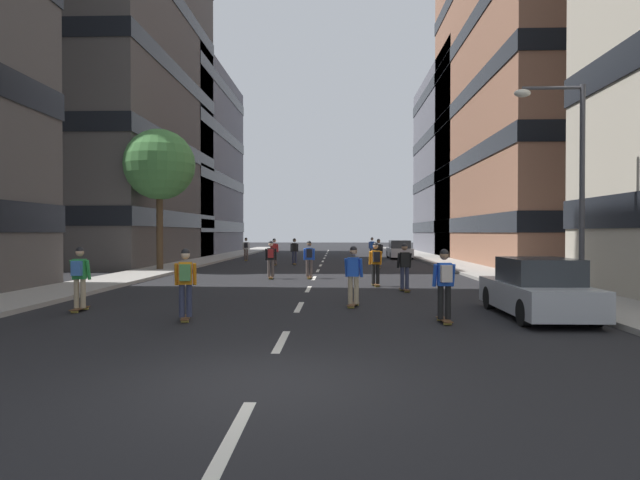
# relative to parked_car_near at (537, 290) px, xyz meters

# --- Properties ---
(ground_plane) EXTENTS (163.52, 163.52, 0.00)m
(ground_plane) POSITION_rel_parked_car_near_xyz_m (-6.23, 20.95, -0.70)
(ground_plane) COLOR black
(sidewalk_left) EXTENTS (2.69, 74.95, 0.14)m
(sidewalk_left) POSITION_rel_parked_car_near_xyz_m (-15.01, 24.36, -0.63)
(sidewalk_left) COLOR #9E9991
(sidewalk_left) RESTS_ON ground_plane
(sidewalk_right) EXTENTS (2.69, 74.95, 0.14)m
(sidewalk_right) POSITION_rel_parked_car_near_xyz_m (2.54, 24.36, -0.63)
(sidewalk_right) COLOR #9E9991
(sidewalk_right) RESTS_ON ground_plane
(lane_markings) EXTENTS (0.16, 62.20, 0.01)m
(lane_markings) POSITION_rel_parked_car_near_xyz_m (-6.23, 21.70, -0.70)
(lane_markings) COLOR silver
(lane_markings) RESTS_ON ground_plane
(building_left_mid) EXTENTS (13.83, 19.85, 25.70)m
(building_left_mid) POSITION_rel_parked_car_near_xyz_m (-23.20, 25.08, 12.24)
(building_left_mid) COLOR #4C4744
(building_left_mid) RESTS_ON ground_plane
(building_left_far) EXTENTS (13.83, 20.36, 18.39)m
(building_left_far) POSITION_rel_parked_car_near_xyz_m (-23.20, 40.38, 8.58)
(building_left_far) COLOR slate
(building_left_far) RESTS_ON ground_plane
(building_right_mid) EXTENTS (13.83, 23.41, 27.18)m
(building_right_mid) POSITION_rel_parked_car_near_xyz_m (10.74, 25.08, 12.98)
(building_right_mid) COLOR #9E6B51
(building_right_mid) RESTS_ON ground_plane
(building_right_far) EXTENTS (13.83, 21.26, 18.10)m
(building_right_far) POSITION_rel_parked_car_near_xyz_m (10.74, 40.38, 8.44)
(building_right_far) COLOR slate
(building_right_far) RESTS_ON ground_plane
(parked_car_near) EXTENTS (1.82, 4.40, 1.52)m
(parked_car_near) POSITION_rel_parked_car_near_xyz_m (0.00, 0.00, 0.00)
(parked_car_near) COLOR #B2B7BF
(parked_car_near) RESTS_ON ground_plane
(parked_car_mid) EXTENTS (1.82, 4.40, 1.52)m
(parked_car_mid) POSITION_rel_parked_car_near_xyz_m (0.00, 31.06, 0.00)
(parked_car_mid) COLOR #B2B7BF
(parked_car_mid) RESTS_ON ground_plane
(street_tree_near) EXTENTS (3.91, 3.91, 7.76)m
(street_tree_near) POSITION_rel_parked_car_near_xyz_m (-15.01, 15.88, 5.21)
(street_tree_near) COLOR #4C3823
(street_tree_near) RESTS_ON sidewalk_left
(streetlamp_right) EXTENTS (2.13, 0.30, 6.50)m
(streetlamp_right) POSITION_rel_parked_car_near_xyz_m (1.91, 2.62, 3.44)
(streetlamp_right) COLOR #3F3F44
(streetlamp_right) RESTS_ON sidewalk_right
(skater_0) EXTENTS (0.54, 0.91, 1.78)m
(skater_0) POSITION_rel_parked_car_near_xyz_m (-2.55, -0.98, 0.32)
(skater_0) COLOR brown
(skater_0) RESTS_ON ground_plane
(skater_1) EXTENTS (0.55, 0.92, 1.78)m
(skater_1) POSITION_rel_parked_car_near_xyz_m (-8.24, 11.25, 0.32)
(skater_1) COLOR brown
(skater_1) RESTS_ON ground_plane
(skater_2) EXTENTS (0.55, 0.91, 1.78)m
(skater_2) POSITION_rel_parked_car_near_xyz_m (-6.45, 11.45, 0.32)
(skater_2) COLOR brown
(skater_2) RESTS_ON ground_plane
(skater_3) EXTENTS (0.56, 0.92, 1.78)m
(skater_3) POSITION_rel_parked_car_near_xyz_m (-2.65, 5.96, 0.29)
(skater_3) COLOR brown
(skater_3) RESTS_ON ground_plane
(skater_4) EXTENTS (0.57, 0.92, 1.78)m
(skater_4) POSITION_rel_parked_car_near_xyz_m (-8.86, -0.84, 0.32)
(skater_4) COLOR brown
(skater_4) RESTS_ON ground_plane
(skater_5) EXTENTS (0.53, 0.90, 1.78)m
(skater_5) POSITION_rel_parked_car_near_xyz_m (-2.59, 19.48, 0.29)
(skater_5) COLOR brown
(skater_5) RESTS_ON ground_plane
(skater_6) EXTENTS (0.55, 0.92, 1.78)m
(skater_6) POSITION_rel_parked_car_near_xyz_m (-12.13, 27.35, 0.32)
(skater_6) COLOR brown
(skater_6) RESTS_ON ground_plane
(skater_7) EXTENTS (0.54, 0.91, 1.78)m
(skater_7) POSITION_rel_parked_car_near_xyz_m (-9.27, 21.47, 0.29)
(skater_7) COLOR brown
(skater_7) RESTS_ON ground_plane
(skater_8) EXTENTS (0.57, 0.92, 1.78)m
(skater_8) POSITION_rel_parked_car_near_xyz_m (-4.65, 1.78, 0.29)
(skater_8) COLOR brown
(skater_8) RESTS_ON ground_plane
(skater_9) EXTENTS (0.55, 0.92, 1.78)m
(skater_9) POSITION_rel_parked_car_near_xyz_m (-8.04, 22.72, 0.29)
(skater_9) COLOR brown
(skater_9) RESTS_ON ground_plane
(skater_10) EXTENTS (0.53, 0.90, 1.78)m
(skater_10) POSITION_rel_parked_car_near_xyz_m (-2.33, 30.01, 0.29)
(skater_10) COLOR brown
(skater_10) RESTS_ON ground_plane
(skater_11) EXTENTS (0.55, 0.92, 1.78)m
(skater_11) POSITION_rel_parked_car_near_xyz_m (-3.58, 7.86, 0.32)
(skater_11) COLOR brown
(skater_11) RESTS_ON ground_plane
(skater_12) EXTENTS (0.54, 0.90, 1.78)m
(skater_12) POSITION_rel_parked_car_near_xyz_m (-12.21, 0.62, 0.32)
(skater_12) COLOR brown
(skater_12) RESTS_ON ground_plane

